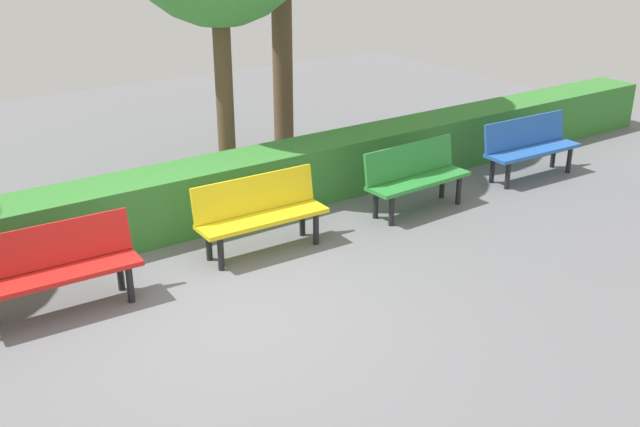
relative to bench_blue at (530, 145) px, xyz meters
The scene contains 6 objects.
ground_plane 5.61m from the bench_blue, 10.07° to the left, with size 20.28×20.28×0.00m, color slate.
bench_blue is the anchor object (origin of this frame).
bench_green 2.23m from the bench_blue, ahead, with size 1.51×0.51×0.86m.
bench_yellow 4.50m from the bench_blue, ahead, with size 1.54×0.50×0.86m.
bench_red 6.83m from the bench_blue, ahead, with size 1.62×0.53×0.86m.
hedge_row 4.65m from the bench_blue, 13.62° to the right, with size 16.28×0.72×0.77m, color #387F33.
Camera 1 is at (2.84, 5.71, 3.66)m, focal length 41.47 mm.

